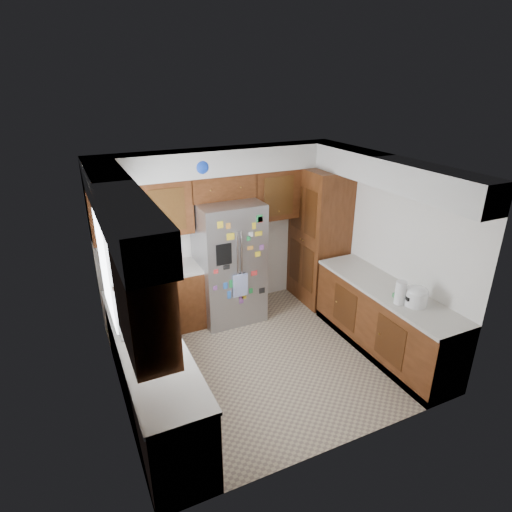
# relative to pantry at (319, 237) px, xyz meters

# --- Properties ---
(floor) EXTENTS (3.60, 3.60, 0.00)m
(floor) POSITION_rel_pantry_xyz_m (-1.50, -1.15, -1.07)
(floor) COLOR tan
(floor) RESTS_ON ground
(room_shell) EXTENTS (3.64, 3.24, 2.52)m
(room_shell) POSITION_rel_pantry_xyz_m (-1.61, -0.79, 0.75)
(room_shell) COLOR white
(room_shell) RESTS_ON ground
(left_counter_run) EXTENTS (1.36, 3.20, 0.92)m
(left_counter_run) POSITION_rel_pantry_xyz_m (-2.86, -1.12, -0.65)
(left_counter_run) COLOR #41200C
(left_counter_run) RESTS_ON ground
(right_counter_run) EXTENTS (0.63, 2.25, 0.92)m
(right_counter_run) POSITION_rel_pantry_xyz_m (0.00, -1.62, -0.65)
(right_counter_run) COLOR #41200C
(right_counter_run) RESTS_ON ground
(pantry) EXTENTS (0.60, 0.90, 2.15)m
(pantry) POSITION_rel_pantry_xyz_m (0.00, 0.00, 0.00)
(pantry) COLOR #41200C
(pantry) RESTS_ON ground
(fridge) EXTENTS (0.90, 0.79, 1.80)m
(fridge) POSITION_rel_pantry_xyz_m (-1.50, 0.05, -0.17)
(fridge) COLOR #96959A
(fridge) RESTS_ON ground
(bridge_cabinet) EXTENTS (0.96, 0.34, 0.35)m
(bridge_cabinet) POSITION_rel_pantry_xyz_m (-1.50, 0.28, 0.90)
(bridge_cabinet) COLOR #41200C
(bridge_cabinet) RESTS_ON fridge
(fridge_top_items) EXTENTS (0.66, 0.34, 0.31)m
(fridge_top_items) POSITION_rel_pantry_xyz_m (-1.67, 0.22, 1.21)
(fridge_top_items) COLOR blue
(fridge_top_items) RESTS_ON bridge_cabinet
(sink_assembly) EXTENTS (0.52, 0.70, 0.37)m
(sink_assembly) POSITION_rel_pantry_xyz_m (-3.00, -1.05, -0.09)
(sink_assembly) COLOR silver
(sink_assembly) RESTS_ON left_counter_run
(left_counter_clutter) EXTENTS (0.37, 0.84, 0.38)m
(left_counter_clutter) POSITION_rel_pantry_xyz_m (-2.95, -0.29, -0.02)
(left_counter_clutter) COLOR black
(left_counter_clutter) RESTS_ON left_counter_run
(rice_cooker) EXTENTS (0.28, 0.27, 0.24)m
(rice_cooker) POSITION_rel_pantry_xyz_m (-0.00, -2.08, -0.03)
(rice_cooker) COLOR white
(rice_cooker) RESTS_ON right_counter_run
(paper_towel) EXTENTS (0.13, 0.13, 0.28)m
(paper_towel) POSITION_rel_pantry_xyz_m (-0.15, -1.98, -0.01)
(paper_towel) COLOR white
(paper_towel) RESTS_ON right_counter_run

